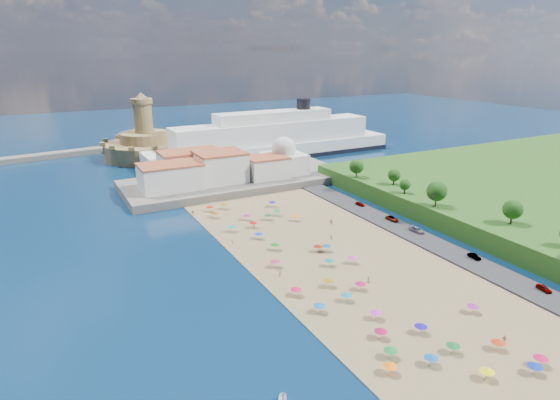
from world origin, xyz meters
TOP-DOWN VIEW (x-y plane):
  - ground at (0.00, 0.00)m, footprint 700.00×700.00m
  - terrace at (10.00, 73.00)m, footprint 90.00×36.00m
  - jetty at (-12.00, 108.00)m, footprint 18.00×70.00m
  - waterfront_buildings at (-3.05, 73.64)m, footprint 57.00×29.00m
  - domed_building at (30.00, 71.00)m, footprint 16.00×16.00m
  - fortress at (-12.00, 138.00)m, footprint 40.00×40.00m
  - cruise_ship at (45.30, 109.93)m, footprint 129.75×20.96m
  - beach_parasols at (-1.94, -12.10)m, footprint 31.25×114.44m
  - beachgoers at (-1.12, 3.32)m, footprint 37.24×100.65m
  - parked_cars at (36.00, -1.70)m, footprint 2.31×71.09m
  - hillside_trees at (48.58, -7.65)m, footprint 13.76×108.76m

SIDE VIEW (x-z plane):
  - ground at x=0.00m, z-range 0.00..0.00m
  - beachgoers at x=-1.12m, z-range 0.21..2.04m
  - jetty at x=-12.00m, z-range 0.00..2.40m
  - parked_cars at x=36.00m, z-range 0.64..2.06m
  - terrace at x=10.00m, z-range 0.00..3.00m
  - beach_parasols at x=-1.94m, z-range 1.05..3.25m
  - fortress at x=-12.00m, z-range -9.52..22.88m
  - waterfront_buildings at x=-3.05m, z-range 2.38..13.38m
  - cruise_ship at x=45.30m, z-range -5.77..22.50m
  - domed_building at x=30.00m, z-range 1.47..16.47m
  - hillside_trees at x=48.58m, z-range 6.10..14.03m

